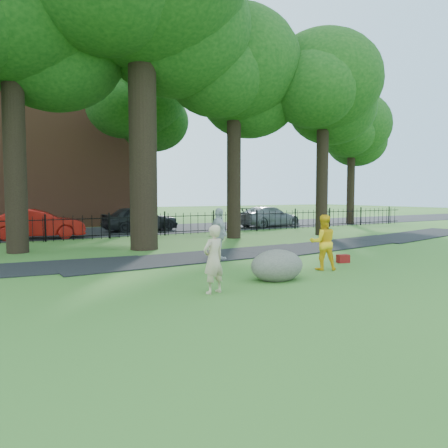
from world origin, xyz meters
TOP-DOWN VIEW (x-y plane):
  - ground at (0.00, 0.00)m, footprint 120.00×120.00m
  - footpath at (1.00, 3.90)m, footprint 36.07×3.85m
  - street at (0.00, 16.00)m, footprint 80.00×7.00m
  - iron_fence at (0.00, 12.00)m, footprint 44.00×0.04m
  - brick_building at (-4.00, 24.00)m, footprint 18.00×8.00m
  - tree_row at (0.52, 8.40)m, footprint 26.82×7.96m
  - woman at (-1.37, -1.20)m, footprint 0.64×0.49m
  - man at (2.90, -0.19)m, footprint 0.99×0.92m
  - pedestrian at (1.19, 3.00)m, footprint 0.50×1.07m
  - boulder at (0.80, -0.71)m, footprint 1.63×1.34m
  - backpack at (1.17, -0.59)m, footprint 0.45×0.30m
  - red_bag at (4.40, 0.46)m, footprint 0.43×0.32m
  - red_sedan at (-3.13, 13.57)m, footprint 4.67×2.24m
  - grey_car at (2.78, 15.21)m, footprint 4.47×1.81m
  - silver_car at (11.44, 14.06)m, footprint 4.94×2.48m

SIDE VIEW (x-z plane):
  - ground at x=0.00m, z-range 0.00..0.00m
  - footpath at x=1.00m, z-range -0.01..0.01m
  - street at x=0.00m, z-range -0.01..0.01m
  - red_bag at x=4.40m, z-range 0.00..0.26m
  - backpack at x=1.17m, z-range 0.00..0.32m
  - boulder at x=0.80m, z-range 0.00..0.86m
  - iron_fence at x=0.00m, z-range 0.00..1.20m
  - silver_car at x=11.44m, z-range 0.00..1.38m
  - red_sedan at x=-3.13m, z-range 0.00..1.48m
  - grey_car at x=2.78m, z-range 0.00..1.52m
  - woman at x=-1.37m, z-range 0.00..1.55m
  - man at x=2.90m, z-range 0.00..1.63m
  - pedestrian at x=1.19m, z-range 0.00..1.77m
  - brick_building at x=-4.00m, z-range 0.00..12.00m
  - tree_row at x=0.52m, z-range 1.94..14.36m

